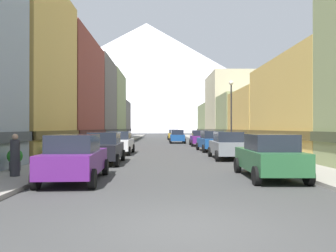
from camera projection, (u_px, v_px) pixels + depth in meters
ground_plane at (187, 227)px, 6.69m from camera, size 400.00×400.00×0.00m
sidewalk_left at (116, 143)px, 41.56m from camera, size 2.50×100.00×0.15m
sidewalk_right at (214, 143)px, 41.81m from camera, size 2.50×100.00×0.15m
storefront_left_1 at (2, 74)px, 22.42m from camera, size 8.16×9.20×11.78m
storefront_left_2 at (63, 95)px, 33.78m from camera, size 6.65×12.72×11.32m
storefront_left_3 at (84, 102)px, 45.92m from camera, size 7.93×10.80×11.63m
storefront_left_4 at (104, 107)px, 58.19m from camera, size 6.82×13.10×11.84m
storefront_left_5 at (111, 120)px, 69.90m from camera, size 7.94×9.83×7.70m
storefront_right_1 at (327, 109)px, 23.66m from camera, size 8.23×12.32×7.02m
storefront_right_2 at (270, 120)px, 34.93m from camera, size 7.41×9.74×6.06m
storefront_right_3 at (251, 120)px, 44.47m from camera, size 8.69×8.23×6.55m
storefront_right_4 at (234, 108)px, 54.71m from camera, size 8.62×11.18×10.93m
storefront_right_5 at (221, 122)px, 66.70m from camera, size 8.72×12.24×6.79m
car_left_0 at (75, 158)px, 12.39m from camera, size 2.22×4.47×1.78m
car_left_1 at (104, 148)px, 18.72m from camera, size 2.14×4.44×1.78m
car_left_2 at (119, 142)px, 25.62m from camera, size 2.09×4.41×1.78m
car_right_0 at (269, 156)px, 13.17m from camera, size 2.17×4.45×1.78m
car_right_1 at (227, 145)px, 21.44m from camera, size 2.11×4.42×1.78m
car_right_2 at (211, 141)px, 28.47m from camera, size 2.24×4.48×1.78m
car_right_3 at (199, 138)px, 37.27m from camera, size 2.14×4.44×1.78m
car_driving_0 at (174, 135)px, 56.65m from camera, size 2.06×4.40×1.78m
car_driving_1 at (177, 136)px, 44.05m from camera, size 2.06×4.40×1.78m
potted_plant_0 at (15, 159)px, 14.47m from camera, size 0.66×0.66×0.97m
potted_plant_1 at (49, 150)px, 18.84m from camera, size 0.75×0.75×1.05m
pedestrian_0 at (15, 157)px, 12.81m from camera, size 0.36×0.36×1.65m
streetlamp_right at (231, 105)px, 27.55m from camera, size 0.36×0.36×5.86m
mountain_backdrop at (146, 77)px, 266.64m from camera, size 277.17×277.17×87.39m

